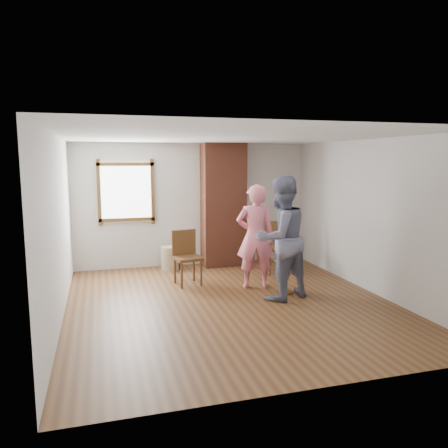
{
  "coord_description": "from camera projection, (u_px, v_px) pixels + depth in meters",
  "views": [
    {
      "loc": [
        -1.93,
        -6.38,
        2.25
      ],
      "look_at": [
        0.13,
        0.8,
        1.15
      ],
      "focal_mm": 35.0,
      "sensor_mm": 36.0,
      "label": 1
    }
  ],
  "objects": [
    {
      "name": "man",
      "position": [
        281.0,
        238.0,
        7.02
      ],
      "size": [
        1.16,
        1.02,
        2.0
      ],
      "primitive_type": "imported",
      "rotation": [
        0.0,
        0.0,
        3.46
      ],
      "color": "#16173D",
      "rests_on": "ground"
    },
    {
      "name": "ground",
      "position": [
        230.0,
        303.0,
        6.92
      ],
      "size": [
        5.5,
        5.5,
        0.0
      ],
      "primitive_type": "plane",
      "color": "brown",
      "rests_on": "ground"
    },
    {
      "name": "room_shell",
      "position": [
        216.0,
        187.0,
        7.22
      ],
      "size": [
        5.04,
        5.52,
        2.62
      ],
      "color": "silver",
      "rests_on": "ground"
    },
    {
      "name": "cake_plate",
      "position": [
        285.0,
        258.0,
        7.35
      ],
      "size": [
        0.18,
        0.18,
        0.01
      ],
      "primitive_type": "cylinder",
      "color": "white",
      "rests_on": "side_table"
    },
    {
      "name": "dining_chair_right",
      "position": [
        277.0,
        244.0,
        8.77
      ],
      "size": [
        0.56,
        0.56,
        1.02
      ],
      "rotation": [
        0.0,
        0.0,
        -0.2
      ],
      "color": "brown",
      "rests_on": "ground"
    },
    {
      "name": "person_pink",
      "position": [
        255.0,
        237.0,
        7.64
      ],
      "size": [
        0.76,
        0.6,
        1.83
      ],
      "primitive_type": "imported",
      "rotation": [
        0.0,
        0.0,
        2.87
      ],
      "color": "pink",
      "rests_on": "ground"
    },
    {
      "name": "side_table",
      "position": [
        285.0,
        270.0,
        7.38
      ],
      "size": [
        0.4,
        0.4,
        0.6
      ],
      "color": "brown",
      "rests_on": "ground"
    },
    {
      "name": "stoneware_crock",
      "position": [
        170.0,
        258.0,
        9.01
      ],
      "size": [
        0.4,
        0.4,
        0.48
      ],
      "primitive_type": "cylinder",
      "rotation": [
        0.0,
        0.0,
        0.08
      ],
      "color": "tan",
      "rests_on": "ground"
    },
    {
      "name": "brick_chimney",
      "position": [
        223.0,
        205.0,
        9.28
      ],
      "size": [
        0.9,
        0.5,
        2.6
      ],
      "primitive_type": "cube",
      "color": "brown",
      "rests_on": "ground"
    },
    {
      "name": "dark_pot",
      "position": [
        178.0,
        265.0,
        9.08
      ],
      "size": [
        0.2,
        0.2,
        0.17
      ],
      "primitive_type": "cylinder",
      "rotation": [
        0.0,
        0.0,
        0.19
      ],
      "color": "black",
      "rests_on": "ground"
    },
    {
      "name": "cake_slice",
      "position": [
        286.0,
        256.0,
        7.35
      ],
      "size": [
        0.08,
        0.07,
        0.06
      ],
      "primitive_type": "cube",
      "color": "white",
      "rests_on": "cake_plate"
    },
    {
      "name": "dining_chair_left",
      "position": [
        186.0,
        254.0,
        7.95
      ],
      "size": [
        0.52,
        0.52,
        0.98
      ],
      "rotation": [
        0.0,
        0.0,
        0.16
      ],
      "color": "brown",
      "rests_on": "ground"
    }
  ]
}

